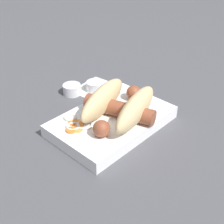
% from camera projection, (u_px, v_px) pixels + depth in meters
% --- Properties ---
extents(ground_plane, '(3.00, 3.00, 0.00)m').
position_uv_depth(ground_plane, '(112.00, 126.00, 0.70)').
color(ground_plane, '#4C4C51').
extents(food_tray, '(0.26, 0.17, 0.03)m').
position_uv_depth(food_tray, '(112.00, 121.00, 0.70)').
color(food_tray, white).
rests_on(food_tray, ground_plane).
extents(bread_roll, '(0.21, 0.17, 0.06)m').
position_uv_depth(bread_roll, '(119.00, 104.00, 0.67)').
color(bread_roll, '#DBBC84').
rests_on(bread_roll, food_tray).
extents(sausage, '(0.19, 0.16, 0.04)m').
position_uv_depth(sausage, '(119.00, 109.00, 0.68)').
color(sausage, brown).
rests_on(sausage, food_tray).
extents(pickled_veggies, '(0.07, 0.08, 0.01)m').
position_uv_depth(pickled_veggies, '(77.00, 124.00, 0.66)').
color(pickled_veggies, '#F99E4C').
rests_on(pickled_veggies, food_tray).
extents(napkin, '(0.12, 0.12, 0.00)m').
position_uv_depth(napkin, '(98.00, 89.00, 0.84)').
color(napkin, white).
rests_on(napkin, ground_plane).
extents(condiment_cup_near, '(0.05, 0.05, 0.03)m').
position_uv_depth(condiment_cup_near, '(95.00, 87.00, 0.83)').
color(condiment_cup_near, white).
rests_on(condiment_cup_near, ground_plane).
extents(condiment_cup_far, '(0.05, 0.05, 0.03)m').
position_uv_depth(condiment_cup_far, '(72.00, 90.00, 0.82)').
color(condiment_cup_far, white).
rests_on(condiment_cup_far, ground_plane).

